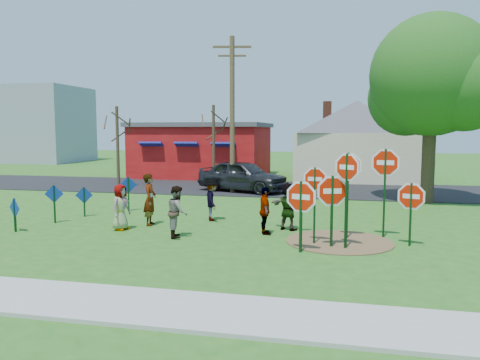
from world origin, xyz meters
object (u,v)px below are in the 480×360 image
object	(u,v)px
stop_sign_a	(301,202)
suv	(243,176)
utility_pole	(232,112)
leafy_tree	(435,82)
stop_sign_d	(385,170)
person_b	(150,200)
stop_sign_b	(348,173)
person_a	(121,207)
stop_sign_c	(347,178)

from	to	relation	value
stop_sign_a	suv	bearing A→B (deg)	125.58
stop_sign_a	utility_pole	size ratio (longest dim) A/B	0.26
utility_pole	leafy_tree	world-z (taller)	leafy_tree
stop_sign_d	leafy_tree	xyz separation A→B (m)	(2.74, 8.00, 3.43)
person_b	leafy_tree	size ratio (longest dim) A/B	0.21
stop_sign_d	person_b	size ratio (longest dim) A/B	1.60
stop_sign_a	person_b	world-z (taller)	stop_sign_a
stop_sign_b	leafy_tree	bearing A→B (deg)	71.21
stop_sign_a	person_b	bearing A→B (deg)	171.22
suv	person_a	bearing A→B (deg)	-171.15
stop_sign_b	person_a	size ratio (longest dim) A/B	1.82
leafy_tree	person_b	bearing A→B (deg)	-144.19
stop_sign_b	suv	bearing A→B (deg)	124.11
stop_sign_b	person_a	xyz separation A→B (m)	(-7.44, -0.28, -1.26)
stop_sign_b	stop_sign_c	size ratio (longest dim) A/B	0.99
stop_sign_d	suv	bearing A→B (deg)	132.14
utility_pole	stop_sign_b	bearing A→B (deg)	-58.82
stop_sign_a	stop_sign_c	xyz separation A→B (m)	(1.21, 0.63, 0.60)
stop_sign_d	stop_sign_b	bearing A→B (deg)	-153.00
person_a	leafy_tree	size ratio (longest dim) A/B	0.18
stop_sign_c	stop_sign_d	xyz separation A→B (m)	(1.16, 1.66, 0.11)
stop_sign_a	person_a	world-z (taller)	stop_sign_a
person_a	leafy_tree	world-z (taller)	leafy_tree
person_a	leafy_tree	bearing A→B (deg)	-39.77
stop_sign_b	leafy_tree	distance (m)	9.87
stop_sign_b	leafy_tree	world-z (taller)	leafy_tree
person_a	utility_pole	bearing A→B (deg)	4.44
stop_sign_a	person_b	distance (m)	6.14
person_b	person_a	bearing A→B (deg)	136.42
stop_sign_a	leafy_tree	bearing A→B (deg)	80.01
utility_pole	leafy_tree	distance (m)	9.99
person_b	leafy_tree	world-z (taller)	leafy_tree
person_a	utility_pole	world-z (taller)	utility_pole
stop_sign_c	person_b	world-z (taller)	stop_sign_c
person_b	stop_sign_b	bearing A→B (deg)	-105.74
stop_sign_c	utility_pole	world-z (taller)	utility_pole
stop_sign_a	stop_sign_b	xyz separation A→B (m)	(1.26, 1.92, 0.63)
stop_sign_c	leafy_tree	world-z (taller)	leafy_tree
person_a	suv	distance (m)	10.69
person_a	utility_pole	size ratio (longest dim) A/B	0.19
stop_sign_a	leafy_tree	xyz separation A→B (m)	(5.12, 10.29, 4.14)
stop_sign_a	utility_pole	xyz separation A→B (m)	(-4.70, 11.76, 2.95)
stop_sign_d	suv	distance (m)	11.91
stop_sign_c	suv	xyz separation A→B (m)	(-5.43, 11.51, -1.11)
stop_sign_b	stop_sign_d	size ratio (longest dim) A/B	0.96
person_b	suv	distance (m)	9.63
stop_sign_c	person_b	size ratio (longest dim) A/B	1.56
person_a	person_b	size ratio (longest dim) A/B	0.85
stop_sign_d	person_a	distance (m)	8.69
utility_pole	stop_sign_a	bearing A→B (deg)	-68.23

